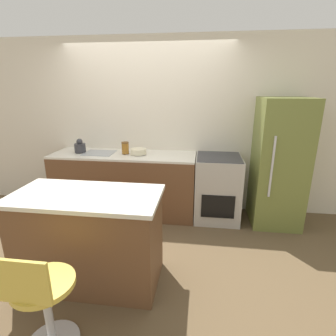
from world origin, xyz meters
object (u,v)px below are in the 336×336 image
Objects in this scene: oven_range at (217,188)px; kettle at (80,147)px; stool_chair at (43,303)px; refrigerator at (279,163)px; mixing_bowl at (138,151)px.

kettle is at bearing -179.94° from oven_range.
oven_range reaches higher than stool_chair.
refrigerator is 8.61× the size of kettle.
refrigerator is 1.98m from mixing_bowl.
stool_chair is 4.37× the size of kettle.
stool_chair is at bearing -93.79° from mixing_bowl.
mixing_bowl reaches higher than oven_range.
kettle is at bearing 179.88° from refrigerator.
stool_chair is at bearing -71.86° from kettle.
oven_range is 0.54× the size of refrigerator.
refrigerator is 2.88m from kettle.
mixing_bowl is (-1.98, 0.01, 0.11)m from refrigerator.
mixing_bowl is (0.90, 0.00, -0.04)m from kettle.
refrigerator is 1.97× the size of stool_chair.
oven_range is 1.06× the size of stool_chair.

